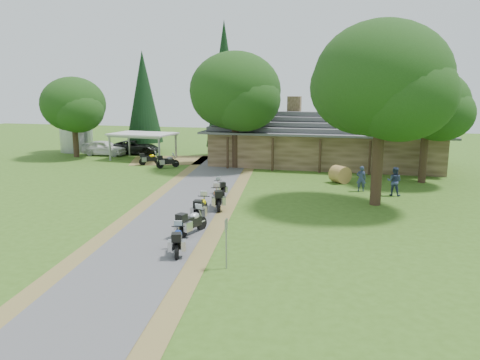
% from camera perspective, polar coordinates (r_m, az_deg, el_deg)
% --- Properties ---
extents(ground, '(120.00, 120.00, 0.00)m').
position_cam_1_polar(ground, '(22.61, -10.31, -7.01)').
color(ground, '#375A19').
rests_on(ground, ground).
extents(driveway, '(51.95, 51.95, 0.00)m').
position_cam_1_polar(driveway, '(26.31, -7.67, -4.32)').
color(driveway, '#4E4F51').
rests_on(driveway, ground).
extents(lodge, '(21.40, 9.40, 4.90)m').
position_cam_1_polar(lodge, '(43.80, 10.28, 5.05)').
color(lodge, brown).
rests_on(lodge, ground).
extents(silo, '(3.61, 3.61, 7.13)m').
position_cam_1_polar(silo, '(55.03, -19.45, 6.98)').
color(silo, gray).
rests_on(silo, ground).
extents(carport, '(6.34, 4.50, 2.61)m').
position_cam_1_polar(carport, '(47.30, -11.70, 4.05)').
color(carport, silver).
rests_on(carport, ground).
extents(car_white_sedan, '(2.62, 6.11, 2.03)m').
position_cam_1_polar(car_white_sedan, '(51.11, -16.19, 4.03)').
color(car_white_sedan, white).
rests_on(car_white_sedan, ground).
extents(car_dark_suv, '(3.55, 6.18, 2.23)m').
position_cam_1_polar(car_dark_suv, '(51.16, -12.79, 4.31)').
color(car_dark_suv, black).
rests_on(car_dark_suv, ground).
extents(motorcycle_row_a, '(1.18, 1.97, 1.28)m').
position_cam_1_polar(motorcycle_row_a, '(20.30, -7.61, -7.13)').
color(motorcycle_row_a, navy).
rests_on(motorcycle_row_a, ground).
extents(motorcycle_row_b, '(1.20, 2.11, 1.37)m').
position_cam_1_polar(motorcycle_row_b, '(22.74, -5.89, -4.96)').
color(motorcycle_row_b, '#B6B9BF').
rests_on(motorcycle_row_b, ground).
extents(motorcycle_row_c, '(0.91, 2.14, 1.42)m').
position_cam_1_polar(motorcycle_row_c, '(25.22, -4.71, -3.27)').
color(motorcycle_row_c, '#D6C301').
rests_on(motorcycle_row_c, ground).
extents(motorcycle_row_d, '(1.40, 2.15, 1.40)m').
position_cam_1_polar(motorcycle_row_d, '(27.43, -2.78, -2.08)').
color(motorcycle_row_d, '#C95017').
rests_on(motorcycle_row_d, ground).
extents(motorcycle_row_e, '(1.34, 1.70, 1.14)m').
position_cam_1_polar(motorcycle_row_e, '(30.83, -2.45, -0.84)').
color(motorcycle_row_e, black).
rests_on(motorcycle_row_e, ground).
extents(motorcycle_carport_a, '(1.77, 1.62, 1.24)m').
position_cam_1_polar(motorcycle_carport_a, '(43.95, -10.92, 2.65)').
color(motorcycle_carport_a, '#DEB401').
rests_on(motorcycle_carport_a, ground).
extents(motorcycle_carport_b, '(1.77, 1.75, 1.28)m').
position_cam_1_polar(motorcycle_carport_b, '(41.98, -8.80, 2.35)').
color(motorcycle_carport_b, slate).
rests_on(motorcycle_carport_b, ground).
extents(person_a, '(0.61, 0.46, 2.06)m').
position_cam_1_polar(person_a, '(33.00, 14.57, 0.42)').
color(person_a, navy).
rests_on(person_a, ground).
extents(person_b, '(0.73, 0.60, 2.23)m').
position_cam_1_polar(person_b, '(32.30, 18.31, 0.13)').
color(person_b, navy).
rests_on(person_b, ground).
extents(hay_bale, '(1.74, 1.73, 1.28)m').
position_cam_1_polar(hay_bale, '(35.63, 12.10, 0.67)').
color(hay_bale, olive).
rests_on(hay_bale, ground).
extents(sign_post, '(0.37, 0.06, 2.04)m').
position_cam_1_polar(sign_post, '(18.36, -1.68, -7.78)').
color(sign_post, gray).
rests_on(sign_post, ground).
extents(oak_lodge_left, '(7.89, 7.89, 10.89)m').
position_cam_1_polar(oak_lodge_left, '(41.06, -0.58, 9.02)').
color(oak_lodge_left, '#18340F').
rests_on(oak_lodge_left, ground).
extents(oak_lodge_right, '(5.92, 5.92, 9.48)m').
position_cam_1_polar(oak_lodge_right, '(37.11, 21.77, 6.92)').
color(oak_lodge_right, '#18340F').
rests_on(oak_lodge_right, ground).
extents(oak_driveway, '(7.94, 7.94, 12.09)m').
position_cam_1_polar(oak_driveway, '(28.85, 16.78, 8.84)').
color(oak_driveway, '#18340F').
rests_on(oak_driveway, ground).
extents(oak_silo, '(6.43, 6.43, 8.66)m').
position_cam_1_polar(oak_silo, '(50.55, -19.60, 7.53)').
color(oak_silo, '#18340F').
rests_on(oak_silo, ground).
extents(cedar_near, '(3.84, 3.84, 13.70)m').
position_cam_1_polar(cedar_near, '(48.63, -1.92, 11.01)').
color(cedar_near, black).
rests_on(cedar_near, ground).
extents(cedar_far, '(3.99, 3.99, 10.98)m').
position_cam_1_polar(cedar_far, '(53.13, -11.66, 9.34)').
color(cedar_far, black).
rests_on(cedar_far, ground).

